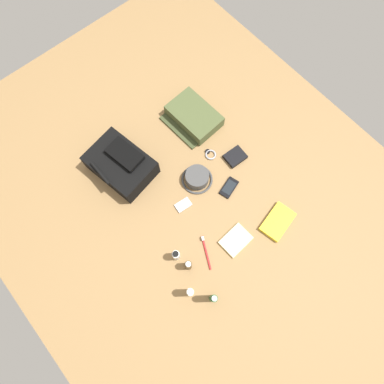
% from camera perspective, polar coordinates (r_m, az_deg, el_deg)
% --- Properties ---
extents(ground_plane, '(2.64, 2.02, 0.02)m').
position_cam_1_polar(ground_plane, '(1.75, -0.00, -0.53)').
color(ground_plane, olive).
rests_on(ground_plane, ground).
extents(backpack, '(0.37, 0.30, 0.15)m').
position_cam_1_polar(backpack, '(1.77, -12.40, 4.79)').
color(backpack, black).
rests_on(backpack, ground_plane).
extents(toiletry_pouch, '(0.30, 0.26, 0.08)m').
position_cam_1_polar(toiletry_pouch, '(1.90, 0.25, 13.17)').
color(toiletry_pouch, '#47512D').
rests_on(toiletry_pouch, ground_plane).
extents(bucket_hat, '(0.17, 0.17, 0.07)m').
position_cam_1_polar(bucket_hat, '(1.74, 0.91, 2.52)').
color(bucket_hat, '#424242').
rests_on(bucket_hat, ground_plane).
extents(shampoo_bottle, '(0.03, 0.03, 0.17)m').
position_cam_1_polar(shampoo_bottle, '(1.58, 3.76, -18.25)').
color(shampoo_bottle, '#19471E').
rests_on(shampoo_bottle, ground_plane).
extents(lotion_bottle, '(0.04, 0.04, 0.15)m').
position_cam_1_polar(lotion_bottle, '(1.58, -0.33, -17.30)').
color(lotion_bottle, beige).
rests_on(lotion_bottle, ground_plane).
extents(cologne_bottle, '(0.03, 0.03, 0.11)m').
position_cam_1_polar(cologne_bottle, '(1.61, -0.64, -12.81)').
color(cologne_bottle, '#473319').
rests_on(cologne_bottle, ground_plane).
extents(toothpaste_tube, '(0.04, 0.04, 0.11)m').
position_cam_1_polar(toothpaste_tube, '(1.62, -2.83, -11.10)').
color(toothpaste_tube, white).
rests_on(toothpaste_tube, ground_plane).
extents(paperback_novel, '(0.15, 0.20, 0.02)m').
position_cam_1_polar(paperback_novel, '(1.75, 14.87, -5.10)').
color(paperback_novel, yellow).
rests_on(paperback_novel, ground_plane).
extents(cell_phone, '(0.09, 0.13, 0.01)m').
position_cam_1_polar(cell_phone, '(1.76, 6.56, 0.79)').
color(cell_phone, black).
rests_on(cell_phone, ground_plane).
extents(media_player, '(0.06, 0.09, 0.01)m').
position_cam_1_polar(media_player, '(1.72, -1.54, -2.29)').
color(media_player, '#B7B7BC').
rests_on(media_player, ground_plane).
extents(wristwatch, '(0.07, 0.06, 0.01)m').
position_cam_1_polar(wristwatch, '(1.82, 3.24, 6.68)').
color(wristwatch, '#99999E').
rests_on(wristwatch, ground_plane).
extents(toothbrush, '(0.16, 0.09, 0.02)m').
position_cam_1_polar(toothbrush, '(1.67, 2.45, -10.31)').
color(toothbrush, red).
rests_on(toothbrush, ground_plane).
extents(wallet, '(0.10, 0.12, 0.02)m').
position_cam_1_polar(wallet, '(1.82, 7.63, 6.20)').
color(wallet, black).
rests_on(wallet, ground_plane).
extents(notepad, '(0.12, 0.15, 0.02)m').
position_cam_1_polar(notepad, '(1.69, 7.73, -8.43)').
color(notepad, beige).
rests_on(notepad, ground_plane).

